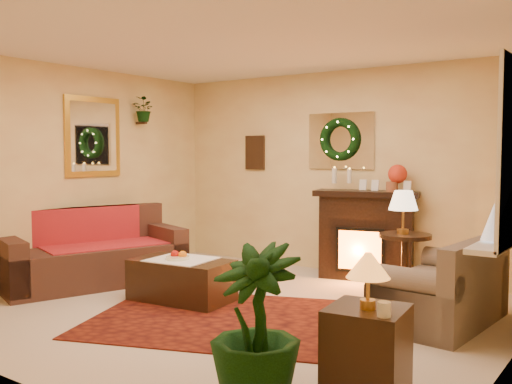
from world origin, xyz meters
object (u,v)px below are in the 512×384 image
Objects in this scene: sofa at (94,248)px; coffee_table at (182,281)px; fireplace at (367,235)px; side_table_round at (405,270)px; end_table_square at (367,355)px; loveseat at (440,277)px.

coffee_table is at bearing 20.66° from sofa.
fireplace reaches higher than side_table_round.
sofa is 3.55× the size of end_table_square.
coffee_table is (1.37, 0.03, -0.22)m from sofa.
sofa is at bearing 175.20° from coffee_table.
end_table_square is at bearing 4.79° from sofa.
fireplace is 1.07× the size of coffee_table.
sofa reaches higher than coffee_table.
fireplace reaches higher than sofa.
loveseat is (3.81, 0.84, -0.01)m from sofa.
coffee_table is at bearing -132.60° from fireplace.
fireplace reaches higher than coffee_table.
end_table_square is 2.77m from coffee_table.
end_table_square is (3.93, -1.02, -0.16)m from sofa.
loveseat reaches higher than end_table_square.
end_table_square is at bearing -28.46° from coffee_table.
side_table_round is 1.21× the size of end_table_square.
fireplace is at bearing 59.60° from sofa.
side_table_round is at bearing 42.98° from sofa.
coffee_table is (-2.56, 1.05, -0.06)m from end_table_square.
fireplace is at bearing 114.45° from end_table_square.
sofa is 1.39m from coffee_table.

